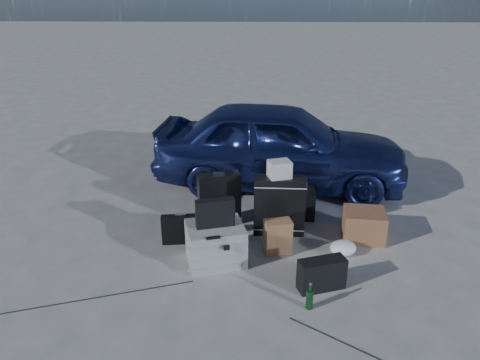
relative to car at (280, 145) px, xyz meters
The scene contains 16 objects.
ground 2.26m from the car, 97.61° to the right, with size 60.00×60.00×0.00m, color #AEAEA9.
car is the anchor object (origin of this frame).
pelican_case 2.19m from the car, 110.38° to the right, with size 0.57×0.47×0.41m, color #939698.
laptop_bag 2.16m from the car, 110.33° to the right, with size 0.39×0.10×0.29m, color black.
briefcase 2.07m from the car, 124.88° to the right, with size 0.43×0.10×0.33m, color black.
suitcase_left 1.46m from the car, 122.48° to the right, with size 0.49×0.18×0.64m, color black.
suitcase_right 1.43m from the car, 92.98° to the right, with size 0.57×0.21×0.69m, color black.
white_carton 1.41m from the car, 93.46° to the right, with size 0.24×0.19×0.19m, color beige.
duffel_bag 1.07m from the car, 88.43° to the right, with size 0.71×0.30×0.36m, color black.
flat_box_white 1.01m from the car, 87.64° to the right, with size 0.41×0.31×0.07m, color beige.
flat_box_black 1.00m from the car, 86.85° to the right, with size 0.25×0.18×0.05m, color black.
kraft_bag 1.88m from the car, 93.29° to the right, with size 0.28×0.17×0.38m, color #9C6D44.
cardboard_box 1.80m from the car, 59.87° to the right, with size 0.45×0.39×0.34m, color brown.
plastic_bag 2.02m from the car, 72.37° to the right, with size 0.28×0.24×0.15m, color white.
messenger_bag 2.52m from the car, 83.54° to the right, with size 0.45×0.17×0.31m, color black.
green_bottle 2.81m from the car, 87.19° to the right, with size 0.07×0.07×0.26m, color black.
Camera 1 is at (-0.10, -4.00, 2.70)m, focal length 35.00 mm.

